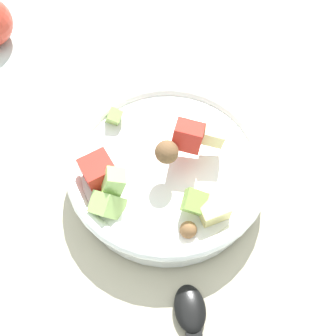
% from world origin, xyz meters
% --- Properties ---
extents(ground_plane, '(2.40, 2.40, 0.00)m').
position_xyz_m(ground_plane, '(0.00, 0.00, 0.00)').
color(ground_plane, silver).
extents(placemat, '(0.50, 0.35, 0.01)m').
position_xyz_m(placemat, '(0.00, 0.00, 0.00)').
color(placemat, '#BCB299').
rests_on(placemat, ground_plane).
extents(salad_bowl, '(0.25, 0.25, 0.11)m').
position_xyz_m(salad_bowl, '(0.01, 0.01, 0.04)').
color(salad_bowl, white).
rests_on(salad_bowl, placemat).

